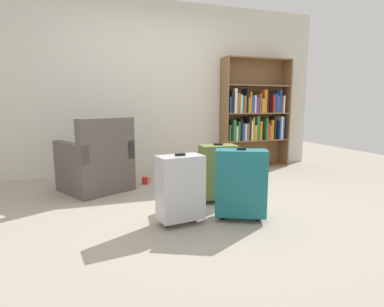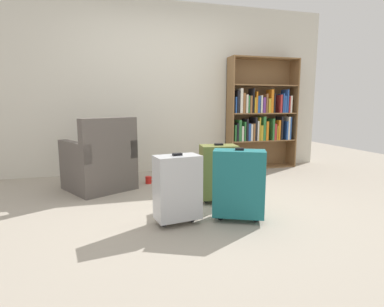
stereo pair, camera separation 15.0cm
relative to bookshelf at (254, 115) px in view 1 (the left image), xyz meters
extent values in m
plane|color=#9E9384|center=(-1.65, -1.70, -0.87)|extent=(9.75, 9.75, 0.00)
cube|color=beige|center=(-1.65, 0.21, 0.43)|extent=(5.57, 0.10, 2.60)
cube|color=brown|center=(-0.55, -0.02, 0.03)|extent=(0.02, 0.30, 1.80)
cube|color=brown|center=(0.60, -0.02, 0.03)|extent=(0.02, 0.30, 1.80)
cube|color=brown|center=(0.03, 0.13, 0.03)|extent=(1.16, 0.02, 1.80)
cube|color=brown|center=(0.03, -0.02, -0.86)|extent=(1.12, 0.28, 0.02)
cube|color=brown|center=(0.03, -0.02, -0.41)|extent=(1.12, 0.28, 0.02)
cube|color=brown|center=(0.03, -0.02, 0.04)|extent=(1.12, 0.28, 0.02)
cube|color=brown|center=(0.03, -0.02, 0.49)|extent=(1.12, 0.28, 0.02)
cube|color=brown|center=(0.03, -0.02, 0.92)|extent=(1.12, 0.28, 0.02)
cube|color=#2D7238|center=(-0.49, -0.04, -0.27)|extent=(0.02, 0.22, 0.26)
cube|color=black|center=(-0.46, -0.04, -0.26)|extent=(0.03, 0.23, 0.29)
cube|color=#2D7238|center=(-0.42, -0.06, -0.23)|extent=(0.04, 0.20, 0.34)
cube|color=silver|center=(-0.37, -0.06, -0.28)|extent=(0.03, 0.19, 0.24)
cube|color=#2D7238|center=(-0.33, -0.04, -0.25)|extent=(0.02, 0.24, 0.31)
cube|color=black|center=(-0.29, -0.05, -0.23)|extent=(0.03, 0.21, 0.35)
cube|color=#264C99|center=(-0.25, -0.04, -0.26)|extent=(0.04, 0.23, 0.28)
cube|color=silver|center=(-0.21, -0.07, -0.27)|extent=(0.03, 0.18, 0.27)
cube|color=brown|center=(-0.17, -0.03, -0.26)|extent=(0.03, 0.24, 0.28)
cube|color=black|center=(-0.14, -0.04, -0.21)|extent=(0.03, 0.24, 0.38)
cube|color=silver|center=(-0.10, -0.04, -0.24)|extent=(0.03, 0.23, 0.32)
cube|color=gold|center=(-0.07, -0.05, -0.22)|extent=(0.02, 0.21, 0.37)
cube|color=gold|center=(-0.03, -0.03, -0.28)|extent=(0.04, 0.25, 0.25)
cube|color=#2D7238|center=(0.01, -0.03, -0.21)|extent=(0.04, 0.24, 0.39)
cube|color=orange|center=(0.06, -0.04, -0.25)|extent=(0.04, 0.23, 0.31)
cube|color=#2D7238|center=(0.18, -0.05, -0.23)|extent=(0.03, 0.20, 0.36)
cube|color=#B22D2D|center=(0.21, -0.07, -0.27)|extent=(0.04, 0.18, 0.27)
cube|color=gold|center=(0.25, -0.05, -0.29)|extent=(0.02, 0.22, 0.24)
cube|color=orange|center=(0.28, -0.05, -0.24)|extent=(0.04, 0.21, 0.33)
cube|color=black|center=(0.33, -0.06, -0.21)|extent=(0.03, 0.20, 0.39)
cube|color=#264C99|center=(0.43, -0.05, -0.25)|extent=(0.02, 0.20, 0.31)
cube|color=silver|center=(0.46, -0.04, -0.21)|extent=(0.03, 0.24, 0.38)
cube|color=#264C99|center=(0.49, -0.03, -0.22)|extent=(0.02, 0.25, 0.38)
cube|color=#264C99|center=(-0.50, -0.07, 0.17)|extent=(0.02, 0.18, 0.25)
cube|color=black|center=(-0.46, -0.06, 0.22)|extent=(0.04, 0.20, 0.35)
cube|color=silver|center=(-0.41, -0.05, 0.24)|extent=(0.04, 0.20, 0.38)
cube|color=brown|center=(-0.36, -0.05, 0.20)|extent=(0.04, 0.21, 0.32)
cube|color=silver|center=(-0.31, -0.03, 0.19)|extent=(0.03, 0.25, 0.29)
cube|color=#2D7238|center=(-0.28, -0.06, 0.18)|extent=(0.02, 0.19, 0.27)
cube|color=brown|center=(-0.24, -0.03, 0.18)|extent=(0.04, 0.24, 0.27)
cube|color=black|center=(-0.20, -0.06, 0.24)|extent=(0.02, 0.20, 0.39)
cube|color=gold|center=(-0.17, -0.03, 0.17)|extent=(0.02, 0.24, 0.24)
cube|color=orange|center=(-0.14, -0.06, 0.21)|extent=(0.02, 0.20, 0.34)
cube|color=#264C99|center=(-0.10, -0.03, 0.18)|extent=(0.04, 0.25, 0.27)
cube|color=silver|center=(-0.06, -0.04, 0.19)|extent=(0.03, 0.24, 0.28)
cube|color=#66337F|center=(-0.01, -0.04, 0.17)|extent=(0.04, 0.22, 0.25)
cube|color=brown|center=(0.04, -0.06, 0.20)|extent=(0.03, 0.19, 0.31)
cube|color=gold|center=(0.09, -0.07, 0.16)|extent=(0.04, 0.17, 0.23)
cube|color=orange|center=(0.13, -0.06, 0.23)|extent=(0.04, 0.19, 0.37)
cube|color=black|center=(0.17, -0.03, 0.20)|extent=(0.02, 0.24, 0.31)
cube|color=#B22D2D|center=(0.30, -0.06, 0.19)|extent=(0.03, 0.19, 0.29)
cube|color=#264C99|center=(0.34, -0.06, 0.20)|extent=(0.02, 0.19, 0.31)
cube|color=#264C99|center=(0.38, -0.03, 0.18)|extent=(0.04, 0.25, 0.28)
cube|color=#264C99|center=(0.42, -0.05, 0.24)|extent=(0.02, 0.22, 0.38)
cube|color=#B22D2D|center=(0.45, -0.05, 0.18)|extent=(0.02, 0.22, 0.27)
cube|color=silver|center=(0.48, -0.06, 0.18)|extent=(0.03, 0.20, 0.28)
cube|color=#59514C|center=(-2.58, -0.70, -0.67)|extent=(0.95, 0.95, 0.40)
cube|color=gray|center=(-2.58, -0.70, -0.43)|extent=(0.72, 0.75, 0.08)
cube|color=#59514C|center=(-2.44, -0.95, -0.22)|extent=(0.67, 0.45, 0.50)
cube|color=#59514C|center=(-2.32, -0.56, -0.36)|extent=(0.43, 0.66, 0.22)
cube|color=#59514C|center=(-2.84, -0.85, -0.36)|extent=(0.43, 0.66, 0.22)
cylinder|color=red|center=(-1.95, -0.61, -0.83)|extent=(0.08, 0.08, 0.10)
torus|color=red|center=(-1.90, -0.61, -0.82)|extent=(0.06, 0.01, 0.06)
cube|color=#B7BABF|center=(-1.88, -2.09, -0.54)|extent=(0.42, 0.28, 0.57)
cube|color=black|center=(-1.88, -2.09, -0.25)|extent=(0.09, 0.06, 0.02)
cylinder|color=black|center=(-2.01, -2.11, -0.85)|extent=(0.06, 0.06, 0.05)
cylinder|color=black|center=(-1.74, -2.07, -0.85)|extent=(0.06, 0.06, 0.05)
cube|color=#19666B|center=(-1.33, -2.17, -0.52)|extent=(0.50, 0.38, 0.60)
cube|color=black|center=(-1.33, -2.17, -0.21)|extent=(0.09, 0.07, 0.02)
cylinder|color=black|center=(-1.48, -2.10, -0.85)|extent=(0.07, 0.07, 0.05)
cylinder|color=black|center=(-1.19, -2.23, -0.85)|extent=(0.07, 0.07, 0.05)
cube|color=brown|center=(-1.31, -1.60, -0.54)|extent=(0.41, 0.29, 0.57)
cube|color=black|center=(-1.31, -1.60, -0.24)|extent=(0.09, 0.06, 0.02)
cylinder|color=black|center=(-1.45, -1.58, -0.85)|extent=(0.05, 0.05, 0.05)
cylinder|color=black|center=(-1.18, -1.61, -0.85)|extent=(0.05, 0.05, 0.05)
camera|label=1|loc=(-2.58, -4.59, 0.17)|focal=28.62mm
camera|label=2|loc=(-2.44, -4.63, 0.17)|focal=28.62mm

